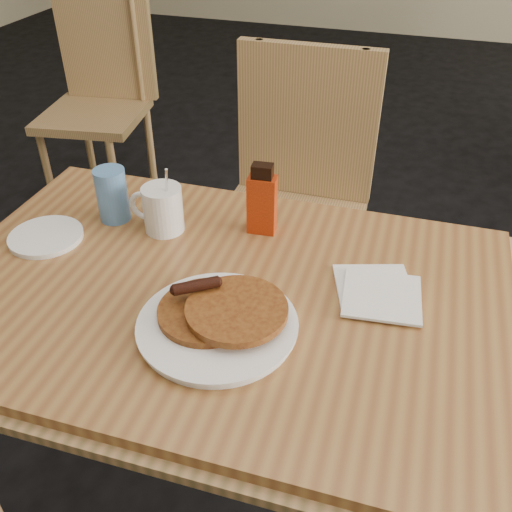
# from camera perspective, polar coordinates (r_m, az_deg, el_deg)

# --- Properties ---
(floor) EXTENTS (10.00, 10.00, 0.00)m
(floor) POSITION_cam_1_polar(r_m,az_deg,el_deg) (1.75, -0.38, -22.06)
(floor) COLOR black
(floor) RESTS_ON ground
(main_table) EXTENTS (1.22, 0.84, 0.75)m
(main_table) POSITION_cam_1_polar(r_m,az_deg,el_deg) (1.20, -3.76, -4.69)
(main_table) COLOR olive
(main_table) RESTS_ON floor
(chair_main_far) EXTENTS (0.46, 0.46, 1.01)m
(chair_main_far) POSITION_cam_1_polar(r_m,az_deg,el_deg) (1.87, 4.10, 7.51)
(chair_main_far) COLOR tan
(chair_main_far) RESTS_ON floor
(chair_wall_extra) EXTENTS (0.51, 0.51, 0.98)m
(chair_wall_extra) POSITION_cam_1_polar(r_m,az_deg,el_deg) (2.85, -15.32, 16.17)
(chair_wall_extra) COLOR tan
(chair_wall_extra) RESTS_ON floor
(pancake_plate) EXTENTS (0.30, 0.30, 0.07)m
(pancake_plate) POSITION_cam_1_polar(r_m,az_deg,el_deg) (1.07, -3.75, -6.39)
(pancake_plate) COLOR white
(pancake_plate) RESTS_ON main_table
(coffee_mug) EXTENTS (0.13, 0.09, 0.17)m
(coffee_mug) POSITION_cam_1_polar(r_m,az_deg,el_deg) (1.33, -9.41, 4.74)
(coffee_mug) COLOR white
(coffee_mug) RESTS_ON main_table
(syrup_bottle) EXTENTS (0.07, 0.05, 0.17)m
(syrup_bottle) POSITION_cam_1_polar(r_m,az_deg,el_deg) (1.30, 0.62, 5.50)
(syrup_bottle) COLOR maroon
(syrup_bottle) RESTS_ON main_table
(napkin_stack) EXTENTS (0.20, 0.21, 0.01)m
(napkin_stack) POSITION_cam_1_polar(r_m,az_deg,el_deg) (1.17, 12.10, -3.52)
(napkin_stack) COLOR white
(napkin_stack) RESTS_ON main_table
(blue_tumbler) EXTENTS (0.09, 0.09, 0.13)m
(blue_tumbler) POSITION_cam_1_polar(r_m,az_deg,el_deg) (1.39, -14.18, 5.96)
(blue_tumbler) COLOR #5082BC
(blue_tumbler) RESTS_ON main_table
(side_saucer) EXTENTS (0.19, 0.19, 0.01)m
(side_saucer) POSITION_cam_1_polar(r_m,az_deg,el_deg) (1.39, -20.27, 1.84)
(side_saucer) COLOR white
(side_saucer) RESTS_ON main_table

